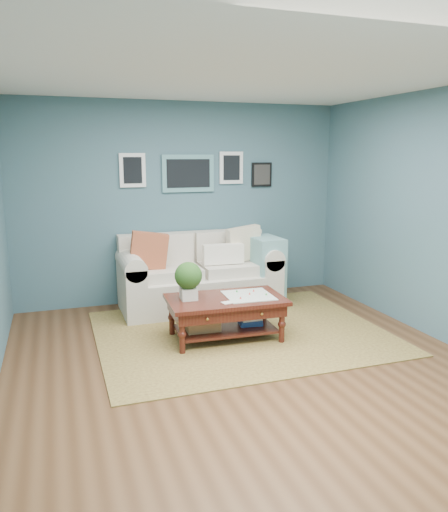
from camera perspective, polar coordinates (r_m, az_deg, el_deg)
name	(u,v)px	position (r m, az deg, el deg)	size (l,w,h in m)	color
room_shell	(248,226)	(4.58, 2.78, 3.41)	(5.00, 5.02, 2.70)	brown
area_rug	(241,332)	(5.78, 1.92, -8.70)	(3.20, 2.56, 0.01)	brown
loveseat	(205,274)	(6.64, -2.20, -2.09)	(2.10, 0.95, 1.08)	beige
coffee_table	(220,305)	(5.46, -0.51, -5.64)	(1.29, 0.79, 0.88)	#370C0A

